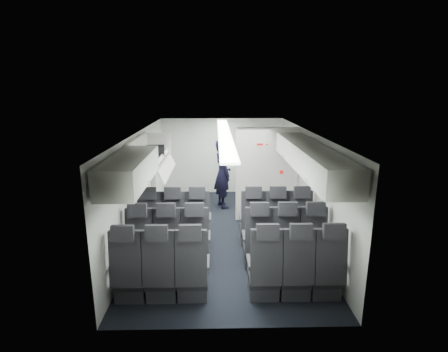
{
  "coord_description": "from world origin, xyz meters",
  "views": [
    {
      "loc": [
        -0.17,
        -6.85,
        3.01
      ],
      "look_at": [
        0.0,
        0.4,
        1.15
      ],
      "focal_mm": 28.0,
      "sensor_mm": 36.0,
      "label": 1
    }
  ],
  "objects_px": {
    "galley_unit": "(256,162)",
    "flight_attendant": "(223,174)",
    "seat_row_rear": "(228,273)",
    "carry_on_bag": "(155,151)",
    "seat_row_mid": "(227,246)",
    "boarding_door": "(157,172)",
    "seat_row_front": "(225,225)"
  },
  "relations": [
    {
      "from": "seat_row_front",
      "to": "seat_row_mid",
      "type": "height_order",
      "value": "same"
    },
    {
      "from": "galley_unit",
      "to": "carry_on_bag",
      "type": "height_order",
      "value": "galley_unit"
    },
    {
      "from": "seat_row_front",
      "to": "seat_row_rear",
      "type": "distance_m",
      "value": 1.8
    },
    {
      "from": "seat_row_rear",
      "to": "carry_on_bag",
      "type": "height_order",
      "value": "carry_on_bag"
    },
    {
      "from": "seat_row_front",
      "to": "seat_row_rear",
      "type": "height_order",
      "value": "same"
    },
    {
      "from": "seat_row_rear",
      "to": "flight_attendant",
      "type": "xyz_separation_m",
      "value": [
        -0.01,
        4.04,
        0.47
      ]
    },
    {
      "from": "seat_row_mid",
      "to": "carry_on_bag",
      "type": "xyz_separation_m",
      "value": [
        -1.37,
        1.44,
        1.37
      ]
    },
    {
      "from": "flight_attendant",
      "to": "carry_on_bag",
      "type": "bearing_deg",
      "value": 122.92
    },
    {
      "from": "seat_row_rear",
      "to": "galley_unit",
      "type": "height_order",
      "value": "galley_unit"
    },
    {
      "from": "carry_on_bag",
      "to": "seat_row_rear",
      "type": "bearing_deg",
      "value": -67.15
    },
    {
      "from": "galley_unit",
      "to": "boarding_door",
      "type": "height_order",
      "value": "galley_unit"
    },
    {
      "from": "galley_unit",
      "to": "flight_attendant",
      "type": "height_order",
      "value": "galley_unit"
    },
    {
      "from": "galley_unit",
      "to": "flight_attendant",
      "type": "distance_m",
      "value": 1.4
    },
    {
      "from": "seat_row_front",
      "to": "seat_row_mid",
      "type": "distance_m",
      "value": 0.9
    },
    {
      "from": "galley_unit",
      "to": "flight_attendant",
      "type": "relative_size",
      "value": 1.09
    },
    {
      "from": "seat_row_front",
      "to": "flight_attendant",
      "type": "xyz_separation_m",
      "value": [
        -0.01,
        2.24,
        0.47
      ]
    },
    {
      "from": "galley_unit",
      "to": "flight_attendant",
      "type": "xyz_separation_m",
      "value": [
        -0.96,
        -1.02,
        -0.08
      ]
    },
    {
      "from": "seat_row_mid",
      "to": "flight_attendant",
      "type": "relative_size",
      "value": 1.91
    },
    {
      "from": "seat_row_mid",
      "to": "galley_unit",
      "type": "distance_m",
      "value": 4.3
    },
    {
      "from": "boarding_door",
      "to": "carry_on_bag",
      "type": "height_order",
      "value": "carry_on_bag"
    },
    {
      "from": "boarding_door",
      "to": "seat_row_mid",
      "type": "bearing_deg",
      "value": -61.23
    },
    {
      "from": "carry_on_bag",
      "to": "galley_unit",
      "type": "bearing_deg",
      "value": 41.85
    },
    {
      "from": "flight_attendant",
      "to": "seat_row_rear",
      "type": "bearing_deg",
      "value": 161.85
    },
    {
      "from": "galley_unit",
      "to": "boarding_door",
      "type": "bearing_deg",
      "value": -155.72
    },
    {
      "from": "seat_row_mid",
      "to": "boarding_door",
      "type": "bearing_deg",
      "value": 118.77
    },
    {
      "from": "carry_on_bag",
      "to": "seat_row_front",
      "type": "bearing_deg",
      "value": -28.94
    },
    {
      "from": "galley_unit",
      "to": "seat_row_rear",
      "type": "bearing_deg",
      "value": -100.65
    },
    {
      "from": "flight_attendant",
      "to": "galley_unit",
      "type": "bearing_deg",
      "value": -61.43
    },
    {
      "from": "seat_row_front",
      "to": "carry_on_bag",
      "type": "distance_m",
      "value": 2.01
    },
    {
      "from": "seat_row_mid",
      "to": "carry_on_bag",
      "type": "relative_size",
      "value": 9.25
    },
    {
      "from": "seat_row_mid",
      "to": "flight_attendant",
      "type": "distance_m",
      "value": 3.17
    },
    {
      "from": "seat_row_rear",
      "to": "boarding_door",
      "type": "height_order",
      "value": "boarding_door"
    }
  ]
}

